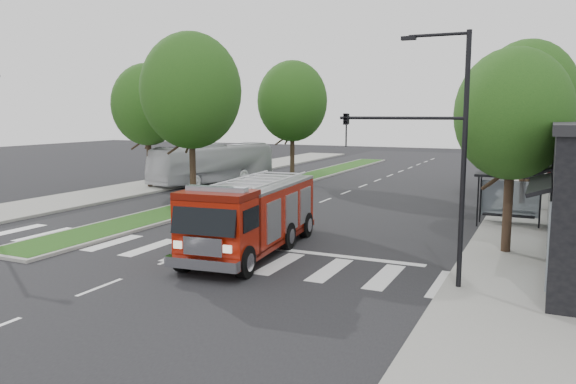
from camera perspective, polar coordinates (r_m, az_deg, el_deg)
name	(u,v)px	position (r m, az deg, el deg)	size (l,w,h in m)	color
ground	(229,238)	(25.42, -6.05, -4.65)	(140.00, 140.00, 0.00)	black
sidewalk_right	(537,220)	(31.70, 24.01, -2.64)	(5.00, 80.00, 0.15)	gray
sidewalk_left	(127,190)	(41.87, -16.06, 0.19)	(5.00, 80.00, 0.15)	gray
median	(282,184)	(43.86, -0.65, 0.85)	(3.00, 50.00, 0.15)	gray
bus_shelter	(510,185)	(29.62, 21.64, 0.64)	(3.20, 1.60, 2.61)	black
tree_right_near	(513,114)	(23.26, 21.87, 7.33)	(4.40, 4.40, 8.05)	black
tree_right_mid	(527,97)	(35.26, 23.10, 8.90)	(5.60, 5.60, 9.72)	black
tree_right_far	(532,109)	(45.24, 23.53, 7.72)	(5.00, 5.00, 8.73)	black
tree_median_near	(191,91)	(33.13, -9.84, 10.08)	(5.80, 5.80, 10.16)	black
tree_median_far	(292,101)	(45.34, 0.44, 9.20)	(5.60, 5.60, 9.72)	black
tree_left_mid	(147,105)	(42.72, -14.09, 8.60)	(5.20, 5.20, 9.16)	black
streetlight_right_near	(435,142)	(18.04, 14.70, 4.93)	(4.08, 0.22, 8.00)	black
streetlight_right_far	(510,129)	(41.31, 21.65, 5.97)	(2.11, 0.20, 8.00)	black
fire_engine	(252,216)	(22.49, -3.65, -2.47)	(3.48, 9.03, 3.06)	#5D0E05
city_bus	(213,163)	(45.26, -7.59, 2.92)	(2.66, 11.36, 3.17)	silver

